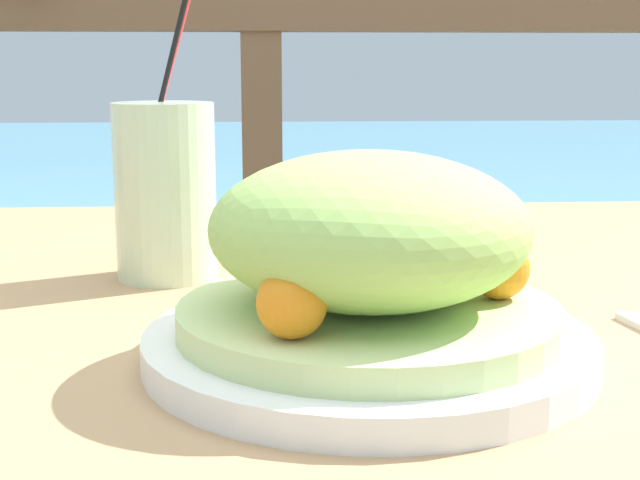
% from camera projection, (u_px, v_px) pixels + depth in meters
% --- Properties ---
extents(patio_table, '(1.09, 0.97, 0.74)m').
position_uv_depth(patio_table, '(268.00, 402.00, 0.75)').
color(patio_table, tan).
rests_on(patio_table, ground_plane).
extents(railing_fence, '(2.80, 0.08, 1.07)m').
position_uv_depth(railing_fence, '(263.00, 134.00, 1.58)').
color(railing_fence, brown).
rests_on(railing_fence, ground_plane).
extents(sea_backdrop, '(12.00, 4.00, 0.54)m').
position_uv_depth(sea_backdrop, '(264.00, 208.00, 4.13)').
color(sea_backdrop, '#568EA8').
rests_on(sea_backdrop, ground_plane).
extents(salad_plate, '(0.29, 0.29, 0.14)m').
position_uv_depth(salad_plate, '(372.00, 272.00, 0.56)').
color(salad_plate, white).
rests_on(salad_plate, patio_table).
extents(drink_glass, '(0.09, 0.09, 0.25)m').
position_uv_depth(drink_glass, '(167.00, 191.00, 0.78)').
color(drink_glass, beige).
rests_on(drink_glass, patio_table).
extents(orange_near_basket, '(0.08, 0.08, 0.08)m').
position_uv_depth(orange_near_basket, '(408.00, 213.00, 0.91)').
color(orange_near_basket, orange).
rests_on(orange_near_basket, patio_table).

